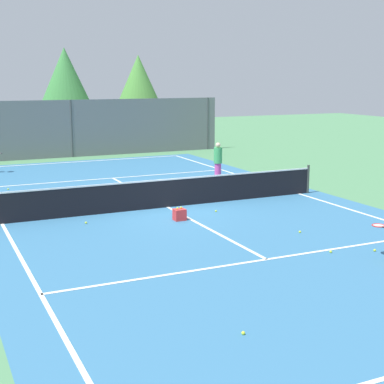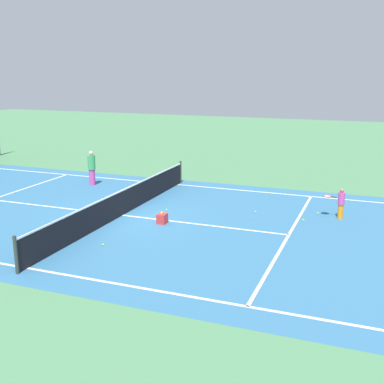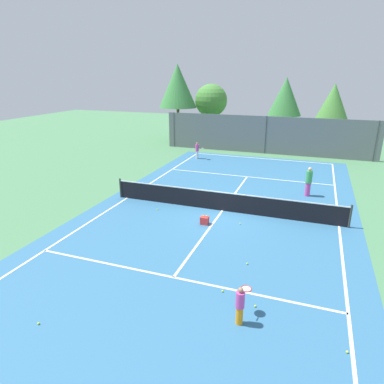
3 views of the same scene
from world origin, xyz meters
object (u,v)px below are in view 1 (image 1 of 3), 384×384
Objects in this scene: tennis_ball_2 at (375,250)px; tennis_ball_7 at (300,232)px; ball_crate at (180,215)px; tennis_ball_3 at (216,211)px; tennis_ball_5 at (8,189)px; tennis_ball_1 at (243,333)px; player_2 at (218,161)px; tennis_ball_6 at (86,223)px; tennis_ball_4 at (331,252)px.

tennis_ball_7 is at bearing 106.86° from tennis_ball_2.
tennis_ball_3 is (1.56, 0.51, -0.15)m from ball_crate.
tennis_ball_7 is at bearing -56.44° from tennis_ball_5.
player_2 is at bearing 64.23° from tennis_ball_1.
tennis_ball_2 is 1.00× the size of tennis_ball_3.
tennis_ball_6 is (1.45, -6.60, 0.00)m from tennis_ball_5.
tennis_ball_2 is 8.49m from tennis_ball_6.
tennis_ball_2 is at bearing -73.14° from tennis_ball_7.
tennis_ball_6 is (-7.10, -4.87, -0.82)m from player_2.
tennis_ball_3 is (3.83, 8.47, 0.00)m from tennis_ball_1.
ball_crate is 6.45× the size of tennis_ball_1.
tennis_ball_7 is (-1.75, -8.52, -0.82)m from player_2.
tennis_ball_6 is (-2.79, 0.80, -0.15)m from ball_crate.
tennis_ball_3 is 5.32m from tennis_ball_4.
tennis_ball_7 is (4.83, 5.11, 0.00)m from tennis_ball_1.
tennis_ball_2 is (3.26, -5.16, -0.15)m from ball_crate.
tennis_ball_1 is at bearing -82.69° from tennis_ball_5.
tennis_ball_6 is at bearing 135.44° from tennis_ball_2.
ball_crate is 6.45× the size of tennis_ball_6.
tennis_ball_5 is at bearing 120.85° from tennis_ball_2.
tennis_ball_4 is (2.15, -4.77, -0.15)m from ball_crate.
tennis_ball_1 is 9.30m from tennis_ball_3.
tennis_ball_2 is 1.00× the size of tennis_ball_4.
tennis_ball_1 and tennis_ball_6 have the same top height.
tennis_ball_3 is at bearing -3.81° from tennis_ball_6.
tennis_ball_4 is at bearing 35.78° from tennis_ball_1.
tennis_ball_7 is at bearing -48.12° from ball_crate.
tennis_ball_7 is (-0.70, 2.30, 0.00)m from tennis_ball_2.
tennis_ball_7 is at bearing -34.32° from tennis_ball_6.
ball_crate reaches higher than tennis_ball_7.
tennis_ball_3 is 1.00× the size of tennis_ball_4.
ball_crate reaches higher than tennis_ball_1.
tennis_ball_1 is (-2.27, -7.96, -0.15)m from ball_crate.
tennis_ball_4 is (-1.11, 0.38, 0.00)m from tennis_ball_2.
tennis_ball_6 is at bearing 93.39° from tennis_ball_1.
tennis_ball_4 is at bearing 160.94° from tennis_ball_2.
tennis_ball_3 is (-1.70, 5.67, 0.00)m from tennis_ball_2.
tennis_ball_2 is 1.17m from tennis_ball_4.
tennis_ball_5 is at bearing 102.40° from tennis_ball_6.
tennis_ball_5 is 6.76m from tennis_ball_6.
tennis_ball_5 is (-5.80, 6.89, 0.00)m from tennis_ball_3.
tennis_ball_1 is 1.00× the size of tennis_ball_3.
ball_crate is 8.28m from tennis_ball_1.
tennis_ball_6 is (-4.35, 0.29, 0.00)m from tennis_ball_3.
tennis_ball_5 is (-4.25, 7.41, -0.15)m from ball_crate.
ball_crate reaches higher than tennis_ball_4.
player_2 reaches higher than tennis_ball_3.
tennis_ball_3 is (-2.75, -5.16, -0.82)m from player_2.
tennis_ball_4 and tennis_ball_6 have the same top height.
player_2 is at bearing 84.45° from tennis_ball_2.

